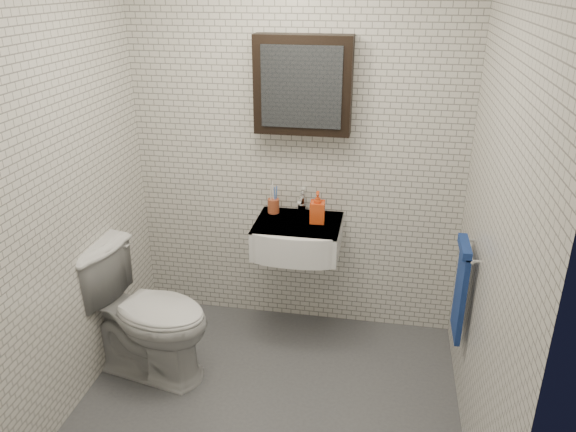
{
  "coord_description": "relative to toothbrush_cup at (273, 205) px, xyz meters",
  "views": [
    {
      "loc": [
        0.58,
        -2.5,
        2.32
      ],
      "look_at": [
        0.04,
        0.45,
        1.03
      ],
      "focal_mm": 35.0,
      "sensor_mm": 36.0,
      "label": 1
    }
  ],
  "objects": [
    {
      "name": "soap_bottle",
      "position": [
        0.31,
        -0.1,
        0.05
      ],
      "size": [
        0.1,
        0.1,
        0.21
      ],
      "primitive_type": "imported",
      "rotation": [
        0.0,
        0.0,
        0.07
      ],
      "color": "#E14E17",
      "rests_on": "washbasin"
    },
    {
      "name": "room_shell",
      "position": [
        0.14,
        -0.91,
        0.56
      ],
      "size": [
        2.22,
        2.02,
        2.51
      ],
      "color": "silver",
      "rests_on": "ground"
    },
    {
      "name": "toilet",
      "position": [
        -0.66,
        -0.69,
        -0.48
      ],
      "size": [
        0.91,
        0.64,
        0.85
      ],
      "primitive_type": "imported",
      "rotation": [
        0.0,
        0.0,
        1.36
      ],
      "color": "silver",
      "rests_on": "ground"
    },
    {
      "name": "washbasin",
      "position": [
        0.19,
        -0.17,
        -0.15
      ],
      "size": [
        0.55,
        0.5,
        0.2
      ],
      "color": "white",
      "rests_on": "room_shell"
    },
    {
      "name": "ground",
      "position": [
        0.14,
        -0.91,
        -0.9
      ],
      "size": [
        2.2,
        2.0,
        0.01
      ],
      "primitive_type": "cube",
      "color": "#47494E",
      "rests_on": "ground"
    },
    {
      "name": "toothbrush_cup",
      "position": [
        0.0,
        0.0,
        0.0
      ],
      "size": [
        0.09,
        0.09,
        0.21
      ],
      "rotation": [
        0.0,
        0.0,
        0.26
      ],
      "color": "#9E4527",
      "rests_on": "washbasin"
    },
    {
      "name": "faucet",
      "position": [
        0.19,
        0.02,
        0.01
      ],
      "size": [
        0.06,
        0.2,
        0.15
      ],
      "color": "silver",
      "rests_on": "washbasin"
    },
    {
      "name": "towel_rail",
      "position": [
        1.18,
        -0.56,
        -0.18
      ],
      "size": [
        0.09,
        0.3,
        0.58
      ],
      "color": "silver",
      "rests_on": "room_shell"
    },
    {
      "name": "mirror_cabinet",
      "position": [
        0.19,
        0.02,
        0.8
      ],
      "size": [
        0.6,
        0.15,
        0.6
      ],
      "color": "black",
      "rests_on": "room_shell"
    }
  ]
}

